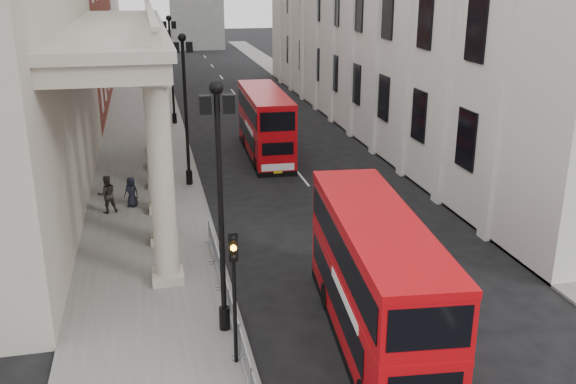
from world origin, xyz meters
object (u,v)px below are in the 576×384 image
object	(u,v)px
lamp_post_mid	(185,100)
pedestrian_c	(131,192)
traffic_light	(234,274)
pedestrian_b	(107,194)
bus_far	(265,122)
lamp_post_north	(171,62)
pedestrian_a	(160,228)
lamp_post_south	(220,193)
bus_near	(375,278)

from	to	relation	value
lamp_post_mid	pedestrian_c	bearing A→B (deg)	-135.34
traffic_light	pedestrian_b	world-z (taller)	traffic_light
bus_far	traffic_light	bearing A→B (deg)	-100.83
lamp_post_north	pedestrian_a	distance (m)	24.97
lamp_post_south	pedestrian_c	bearing A→B (deg)	103.59
traffic_light	bus_near	bearing A→B (deg)	5.34
lamp_post_south	lamp_post_north	distance (m)	32.00
traffic_light	bus_far	distance (m)	24.08
pedestrian_b	pedestrian_c	bearing A→B (deg)	-165.96
lamp_post_mid	bus_far	xyz separation A→B (m)	(5.38, 5.46, -2.69)
lamp_post_north	pedestrian_a	bearing A→B (deg)	-94.32
lamp_post_north	bus_far	size ratio (longest dim) A/B	0.84
traffic_light	bus_far	world-z (taller)	traffic_light
traffic_light	bus_near	distance (m)	4.64
lamp_post_north	pedestrian_b	size ratio (longest dim) A/B	4.36
lamp_post_north	pedestrian_c	size ratio (longest dim) A/B	5.35
pedestrian_a	pedestrian_c	world-z (taller)	pedestrian_a
pedestrian_c	pedestrian_b	bearing A→B (deg)	-123.98
lamp_post_mid	pedestrian_a	size ratio (longest dim) A/B	4.72
lamp_post_mid	bus_far	bearing A→B (deg)	45.41
pedestrian_b	pedestrian_a	bearing A→B (deg)	101.85
pedestrian_b	bus_far	bearing A→B (deg)	-151.06
bus_near	bus_far	bearing A→B (deg)	93.62
pedestrian_a	lamp_post_north	bearing A→B (deg)	71.60
lamp_post_south	lamp_post_north	xyz separation A→B (m)	(0.00, 32.00, 0.00)
lamp_post_north	bus_near	bearing A→B (deg)	-82.14
lamp_post_mid	traffic_light	distance (m)	18.11
lamp_post_south	pedestrian_b	size ratio (longest dim) A/B	4.36
bus_near	bus_far	size ratio (longest dim) A/B	1.03
traffic_light	pedestrian_b	xyz separation A→B (m)	(-4.38, 14.30, -2.03)
bus_far	bus_near	bearing A→B (deg)	-90.00
bus_near	pedestrian_a	xyz separation A→B (m)	(-6.50, 9.00, -1.26)
lamp_post_south	bus_near	size ratio (longest dim) A/B	0.81
lamp_post_north	bus_far	distance (m)	12.14
lamp_post_mid	bus_near	bearing A→B (deg)	-75.23
lamp_post_mid	pedestrian_c	size ratio (longest dim) A/B	5.35
pedestrian_c	pedestrian_a	bearing A→B (deg)	-49.70
bus_far	pedestrian_b	bearing A→B (deg)	-134.63
lamp_post_north	traffic_light	distance (m)	34.07
pedestrian_c	lamp_post_south	bearing A→B (deg)	-49.02
pedestrian_b	pedestrian_c	world-z (taller)	pedestrian_b
traffic_light	pedestrian_c	size ratio (longest dim) A/B	2.77
pedestrian_a	bus_far	bearing A→B (deg)	48.66
bus_near	bus_far	world-z (taller)	bus_near
lamp_post_south	lamp_post_mid	distance (m)	16.00
lamp_post_mid	bus_near	xyz separation A→B (m)	(4.64, -17.59, -2.65)
pedestrian_b	traffic_light	bearing A→B (deg)	92.46
bus_near	pedestrian_a	size ratio (longest dim) A/B	5.80
bus_far	lamp_post_south	bearing A→B (deg)	-102.23
bus_near	pedestrian_c	distance (m)	16.51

